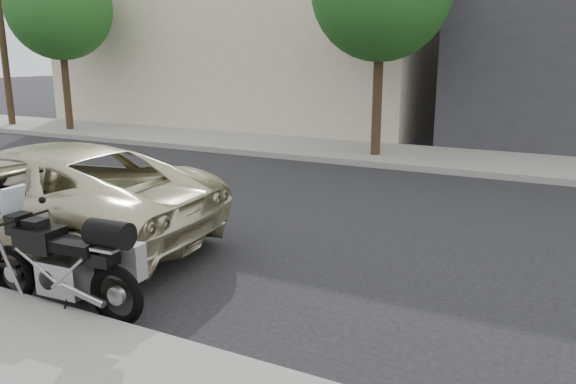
{
  "coord_description": "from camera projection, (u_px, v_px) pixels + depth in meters",
  "views": [
    {
      "loc": [
        -2.59,
        7.62,
        2.63
      ],
      "look_at": [
        0.68,
        1.37,
        0.9
      ],
      "focal_mm": 35.0,
      "sensor_mm": 36.0,
      "label": 1
    }
  ],
  "objects": [
    {
      "name": "street_tree_right",
      "position": [
        59.0,
        8.0,
        18.38
      ],
      "size": [
        3.4,
        3.4,
        5.7
      ],
      "color": "#372819",
      "rests_on": "far_sidewalk"
    },
    {
      "name": "motorcycle",
      "position": [
        71.0,
        263.0,
        5.72
      ],
      "size": [
        2.07,
        0.75,
        1.31
      ],
      "rotation": [
        0.0,
        0.0,
        0.06
      ],
      "color": "black",
      "rests_on": "ground"
    },
    {
      "name": "ground",
      "position": [
        371.0,
        236.0,
        8.35
      ],
      "size": [
        120.0,
        120.0,
        0.0
      ],
      "primitive_type": "plane",
      "color": "black",
      "rests_on": "ground"
    },
    {
      "name": "minivan",
      "position": [
        35.0,
        197.0,
        7.73
      ],
      "size": [
        5.41,
        2.79,
        1.46
      ],
      "primitive_type": "imported",
      "rotation": [
        0.0,
        0.0,
        1.64
      ],
      "color": "beige",
      "rests_on": "ground"
    },
    {
      "name": "utility_pole",
      "position": [
        1.0,
        30.0,
        19.88
      ],
      "size": [
        0.24,
        0.24,
        6.7
      ],
      "primitive_type": "cylinder",
      "color": "#372819",
      "rests_on": "far_sidewalk"
    },
    {
      "name": "far_sidewalk",
      "position": [
        459.0,
        161.0,
        13.93
      ],
      "size": [
        44.0,
        3.0,
        0.15
      ],
      "primitive_type": "cube",
      "color": "gray",
      "rests_on": "ground"
    },
    {
      "name": "far_building_cream",
      "position": [
        276.0,
        21.0,
        23.07
      ],
      "size": [
        14.0,
        11.0,
        8.0
      ],
      "color": "#C0B19A",
      "rests_on": "ground"
    }
  ]
}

